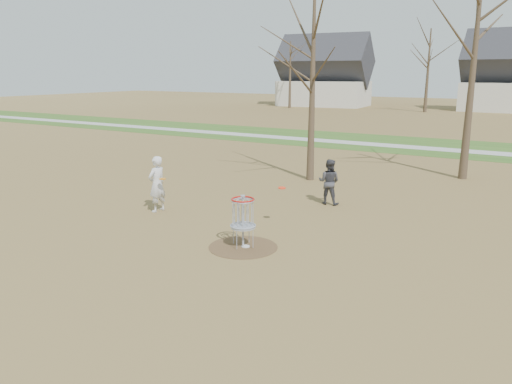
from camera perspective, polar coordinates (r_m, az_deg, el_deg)
ground at (r=13.02m, az=-1.48°, el=-6.32°), size 160.00×160.00×0.00m
green_band at (r=32.34m, az=18.79°, el=5.01°), size 160.00×8.00×0.01m
footpath at (r=31.36m, az=18.40°, el=4.81°), size 160.00×1.50×0.01m
dirt_circle at (r=13.02m, az=-1.48°, el=-6.30°), size 1.80×1.80×0.01m
player_standing at (r=16.36m, az=-11.25°, el=0.89°), size 0.48×0.69×1.82m
player_throwing at (r=17.17m, az=8.33°, el=1.16°), size 0.81×0.66×1.56m
disc_grounded at (r=13.02m, az=-1.19°, el=-6.22°), size 0.22×0.22×0.02m
discs_in_play at (r=15.09m, az=-3.83°, el=0.99°), size 4.03×1.05×0.05m
disc_golf_basket at (r=12.74m, az=-1.51°, el=-2.45°), size 0.64×0.64×1.35m
bare_trees at (r=46.40m, az=25.53°, el=13.45°), size 52.62×44.98×9.00m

